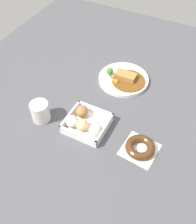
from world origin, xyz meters
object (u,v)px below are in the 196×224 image
donut_box (85,123)px  chocolate_ring_donut (140,147)px  coffee_mug (40,111)px  curry_plate (124,79)px

donut_box → chocolate_ring_donut: donut_box is taller
donut_box → coffee_mug: size_ratio=1.92×
donut_box → chocolate_ring_donut: (0.25, -0.00, -0.01)m
chocolate_ring_donut → coffee_mug: coffee_mug is taller
chocolate_ring_donut → coffee_mug: 0.44m
curry_plate → donut_box: bearing=-95.0°
donut_box → chocolate_ring_donut: 0.25m
coffee_mug → chocolate_ring_donut: bearing=5.5°
donut_box → coffee_mug: 0.20m
curry_plate → coffee_mug: (-0.22, -0.38, 0.03)m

